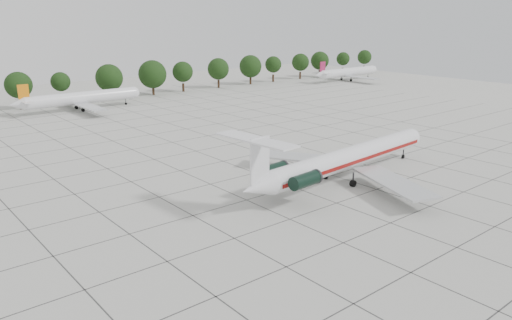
{
  "coord_description": "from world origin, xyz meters",
  "views": [
    {
      "loc": [
        -44.74,
        -46.33,
        22.51
      ],
      "look_at": [
        -3.16,
        3.95,
        3.5
      ],
      "focal_mm": 35.0,
      "sensor_mm": 36.0,
      "label": 1
    }
  ],
  "objects_px": {
    "main_airliner": "(342,160)",
    "bg_airliner_c": "(82,98)",
    "ground_crew": "(337,164)",
    "bg_airliner_e": "(348,72)"
  },
  "relations": [
    {
      "from": "main_airliner",
      "to": "bg_airliner_c",
      "type": "xyz_separation_m",
      "value": [
        -7.03,
        77.31,
        -0.32
      ]
    },
    {
      "from": "bg_airliner_c",
      "to": "bg_airliner_e",
      "type": "bearing_deg",
      "value": -2.39
    },
    {
      "from": "ground_crew",
      "to": "bg_airliner_e",
      "type": "height_order",
      "value": "bg_airliner_e"
    },
    {
      "from": "bg_airliner_c",
      "to": "main_airliner",
      "type": "bearing_deg",
      "value": -84.8
    },
    {
      "from": "ground_crew",
      "to": "bg_airliner_e",
      "type": "relative_size",
      "value": 0.06
    },
    {
      "from": "main_airliner",
      "to": "bg_airliner_c",
      "type": "height_order",
      "value": "main_airliner"
    },
    {
      "from": "main_airliner",
      "to": "bg_airliner_e",
      "type": "xyz_separation_m",
      "value": [
        87.61,
        73.35,
        -0.32
      ]
    },
    {
      "from": "main_airliner",
      "to": "ground_crew",
      "type": "height_order",
      "value": "main_airliner"
    },
    {
      "from": "main_airliner",
      "to": "bg_airliner_c",
      "type": "relative_size",
      "value": 1.38
    },
    {
      "from": "main_airliner",
      "to": "bg_airliner_e",
      "type": "bearing_deg",
      "value": 35.21
    }
  ]
}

